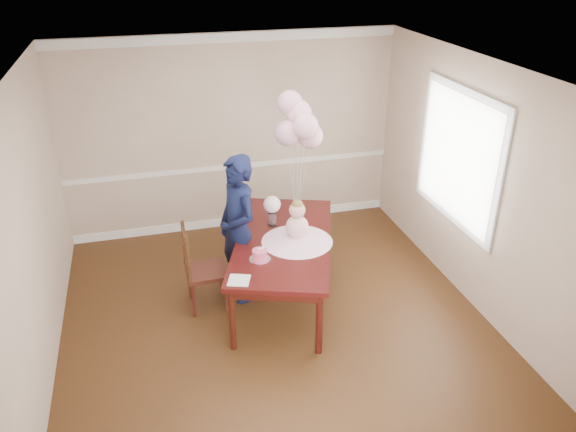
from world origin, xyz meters
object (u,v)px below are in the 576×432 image
(dining_table_top, at_px, (283,241))
(dining_chair_seat, at_px, (206,271))
(birthday_cake, at_px, (260,254))
(woman, at_px, (238,230))

(dining_table_top, height_order, dining_chair_seat, dining_table_top)
(birthday_cake, bearing_deg, woman, 102.86)
(dining_chair_seat, xyz_separation_m, woman, (0.40, 0.11, 0.41))
(dining_chair_seat, bearing_deg, woman, 14.43)
(birthday_cake, height_order, dining_chair_seat, birthday_cake)
(dining_table_top, relative_size, dining_chair_seat, 4.71)
(dining_table_top, bearing_deg, dining_chair_seat, -164.94)
(dining_table_top, distance_m, birthday_cake, 0.51)
(birthday_cake, distance_m, woman, 0.56)
(birthday_cake, relative_size, dining_chair_seat, 0.35)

